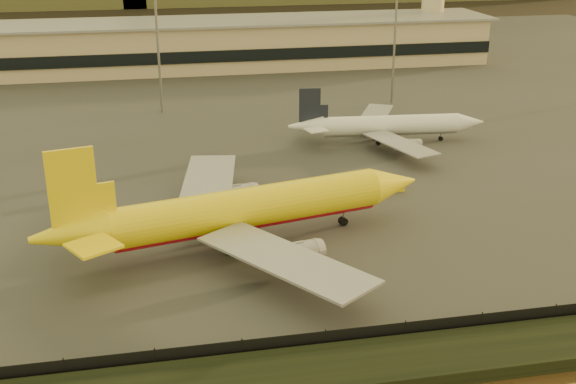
{
  "coord_description": "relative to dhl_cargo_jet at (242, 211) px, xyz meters",
  "views": [
    {
      "loc": [
        -13.12,
        -70.09,
        39.41
      ],
      "look_at": [
        3.39,
        12.0,
        6.94
      ],
      "focal_mm": 45.0,
      "sensor_mm": 36.0,
      "label": 1
    }
  ],
  "objects": [
    {
      "name": "perimeter_fence",
      "position": [
        2.35,
        -25.41,
        -3.44
      ],
      "size": [
        300.0,
        0.05,
        2.2
      ],
      "primitive_type": "cube",
      "color": "black",
      "rests_on": "tarmac"
    },
    {
      "name": "dhl_cargo_jet",
      "position": [
        0.0,
        0.0,
        0.0
      ],
      "size": [
        50.59,
        48.71,
        15.21
      ],
      "rotation": [
        0.0,
        0.0,
        0.22
      ],
      "color": "yellow",
      "rests_on": "tarmac"
    },
    {
      "name": "embankment",
      "position": [
        2.35,
        -29.41,
        -4.04
      ],
      "size": [
        320.0,
        7.0,
        1.4
      ],
      "primitive_type": "cube",
      "color": "black",
      "rests_on": "ground"
    },
    {
      "name": "gse_vehicle_white",
      "position": [
        -21.26,
        19.21,
        -3.72
      ],
      "size": [
        3.83,
        2.09,
        1.64
      ],
      "primitive_type": "cube",
      "rotation": [
        0.0,
        0.0,
        0.13
      ],
      "color": "white",
      "rests_on": "tarmac"
    },
    {
      "name": "terminal_building",
      "position": [
        -12.17,
        113.14,
        1.5
      ],
      "size": [
        202.0,
        25.0,
        12.6
      ],
      "color": "tan",
      "rests_on": "tarmac"
    },
    {
      "name": "tarmac",
      "position": [
        2.35,
        82.59,
        -4.64
      ],
      "size": [
        320.0,
        220.0,
        0.2
      ],
      "primitive_type": "cube",
      "color": "#2D2D2D",
      "rests_on": "ground"
    },
    {
      "name": "apron_light_masts",
      "position": [
        17.35,
        62.59,
        10.96
      ],
      "size": [
        152.2,
        12.2,
        25.4
      ],
      "color": "slate",
      "rests_on": "tarmac"
    },
    {
      "name": "gse_vehicle_yellow",
      "position": [
        24.37,
        14.18,
        -3.63
      ],
      "size": [
        4.07,
        1.83,
        1.83
      ],
      "primitive_type": "cube",
      "rotation": [
        0.0,
        0.0,
        -0.0
      ],
      "color": "yellow",
      "rests_on": "tarmac"
    },
    {
      "name": "white_narrowbody_jet",
      "position": [
        31.82,
        37.8,
        -1.43
      ],
      "size": [
        36.27,
        35.27,
        10.42
      ],
      "rotation": [
        0.0,
        0.0,
        -0.09
      ],
      "color": "white",
      "rests_on": "tarmac"
    },
    {
      "name": "ground",
      "position": [
        2.35,
        -12.41,
        -4.74
      ],
      "size": [
        900.0,
        900.0,
        0.0
      ],
      "primitive_type": "plane",
      "color": "black",
      "rests_on": "ground"
    }
  ]
}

